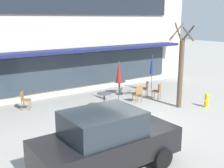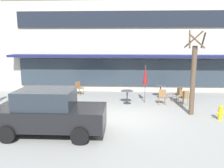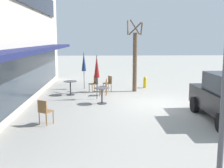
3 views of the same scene
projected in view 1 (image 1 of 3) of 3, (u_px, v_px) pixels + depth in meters
ground_plane at (135, 127)px, 11.27m from camera, size 80.00×80.00×0.00m
building_facade at (39, 30)px, 18.44m from camera, size 18.33×9.10×6.95m
cafe_table_near_wall at (120, 85)px, 16.00m from camera, size 0.70×0.70×0.76m
cafe_table_streetside at (104, 98)px, 13.45m from camera, size 0.70×0.70×0.76m
patio_umbrella_green_folded at (119, 72)px, 13.97m from camera, size 0.28×0.28×2.20m
patio_umbrella_cream_folded at (152, 65)px, 16.29m from camera, size 0.28×0.28×2.20m
cafe_chair_0 at (138, 93)px, 14.43m from camera, size 0.44×0.44×0.89m
cafe_chair_1 at (24, 99)px, 13.29m from camera, size 0.55×0.55×0.89m
cafe_chair_2 at (145, 88)px, 15.44m from camera, size 0.55×0.55×0.89m
cafe_chair_3 at (158, 90)px, 14.89m from camera, size 0.53×0.53×0.89m
parked_sedan at (106, 140)px, 7.92m from camera, size 4.20×2.02×1.76m
street_tree at (181, 69)px, 13.36m from camera, size 0.89×0.91×4.07m
fire_hydrant at (207, 100)px, 13.69m from camera, size 0.36×0.20×0.71m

